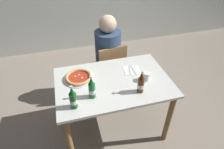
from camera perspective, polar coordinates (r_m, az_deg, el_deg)
name	(u,v)px	position (r m, az deg, el deg)	size (l,w,h in m)	color
ground_plane	(113,126)	(2.56, 0.31, -14.97)	(8.00, 8.00, 0.00)	gray
dining_table_main	(113,89)	(2.09, 0.36, -4.37)	(1.20, 0.80, 0.75)	silver
chair_behind_table	(110,67)	(2.67, -0.65, 2.13)	(0.45, 0.45, 0.85)	olive
diner_seated	(108,59)	(2.65, -1.15, 4.49)	(0.34, 0.34, 1.21)	#2D3342
pizza_margherita_near	(79,77)	(2.06, -9.87, -0.85)	(0.31, 0.31, 0.04)	white
beer_bottle_left	(141,83)	(1.85, 8.61, -2.61)	(0.07, 0.07, 0.25)	#512D0F
beer_bottle_center	(73,99)	(1.71, -11.50, -7.06)	(0.07, 0.07, 0.25)	#14591E
beer_bottle_right	(92,89)	(1.78, -6.00, -4.18)	(0.07, 0.07, 0.25)	#196B2D
napkin_with_cutlery	(132,70)	(2.17, 5.88, 1.28)	(0.20, 0.20, 0.01)	white
paper_cup	(146,76)	(2.03, 10.11, -0.58)	(0.07, 0.07, 0.10)	white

